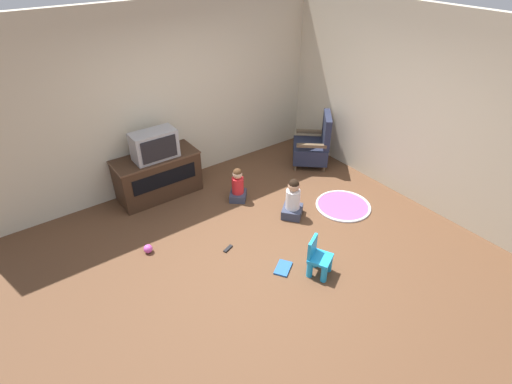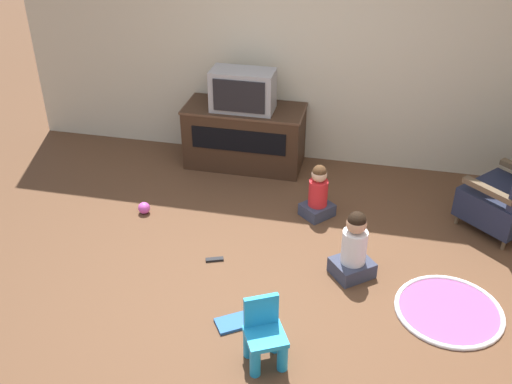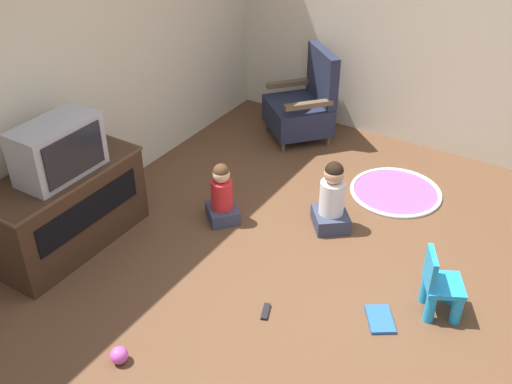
{
  "view_description": "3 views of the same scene",
  "coord_description": "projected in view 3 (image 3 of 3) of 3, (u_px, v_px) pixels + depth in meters",
  "views": [
    {
      "loc": [
        -2.36,
        -3.06,
        3.44
      ],
      "look_at": [
        0.0,
        0.18,
        0.79
      ],
      "focal_mm": 28.0,
      "sensor_mm": 36.0,
      "label": 1
    },
    {
      "loc": [
        0.85,
        -3.54,
        3.13
      ],
      "look_at": [
        -0.02,
        0.35,
        0.68
      ],
      "focal_mm": 42.0,
      "sensor_mm": 36.0,
      "label": 2
    },
    {
      "loc": [
        -2.92,
        -1.24,
        2.94
      ],
      "look_at": [
        -0.23,
        0.44,
        0.86
      ],
      "focal_mm": 42.0,
      "sensor_mm": 36.0,
      "label": 3
    }
  ],
  "objects": [
    {
      "name": "tv_cabinet",
      "position": [
        65.0,
        207.0,
        4.56
      ],
      "size": [
        1.24,
        0.55,
        0.66
      ],
      "color": "#382316",
      "rests_on": "ground_plane"
    },
    {
      "name": "child_watching_left",
      "position": [
        222.0,
        196.0,
        4.89
      ],
      "size": [
        0.36,
        0.36,
        0.53
      ],
      "rotation": [
        0.0,
        0.0,
        0.86
      ],
      "color": "#33384C",
      "rests_on": "ground_plane"
    },
    {
      "name": "toy_ball",
      "position": [
        119.0,
        355.0,
        3.71
      ],
      "size": [
        0.11,
        0.11,
        0.11
      ],
      "color": "#CC4CB2",
      "rests_on": "ground_plane"
    },
    {
      "name": "wall_back",
      "position": [
        41.0,
        59.0,
        4.39
      ],
      "size": [
        5.62,
        0.12,
        2.7
      ],
      "color": "beige",
      "rests_on": "ground_plane"
    },
    {
      "name": "play_mat",
      "position": [
        396.0,
        192.0,
        5.34
      ],
      "size": [
        0.81,
        0.81,
        0.04
      ],
      "color": "#A54C8C",
      "rests_on": "ground_plane"
    },
    {
      "name": "yellow_kid_chair",
      "position": [
        440.0,
        288.0,
        4.0
      ],
      "size": [
        0.35,
        0.34,
        0.49
      ],
      "rotation": [
        0.0,
        0.0,
        0.48
      ],
      "color": "#1E99DB",
      "rests_on": "ground_plane"
    },
    {
      "name": "book",
      "position": [
        380.0,
        319.0,
        4.03
      ],
      "size": [
        0.31,
        0.28,
        0.02
      ],
      "rotation": [
        0.0,
        0.0,
        0.59
      ],
      "color": "#235699",
      "rests_on": "ground_plane"
    },
    {
      "name": "black_armchair",
      "position": [
        303.0,
        106.0,
        6.08
      ],
      "size": [
        0.84,
        0.84,
        0.91
      ],
      "rotation": [
        0.0,
        0.0,
        4.0
      ],
      "color": "brown",
      "rests_on": "ground_plane"
    },
    {
      "name": "child_watching_center",
      "position": [
        332.0,
        199.0,
        4.8
      ],
      "size": [
        0.41,
        0.4,
        0.6
      ],
      "rotation": [
        0.0,
        0.0,
        0.68
      ],
      "color": "#33384C",
      "rests_on": "ground_plane"
    },
    {
      "name": "television",
      "position": [
        58.0,
        149.0,
        4.25
      ],
      "size": [
        0.64,
        0.34,
        0.42
      ],
      "color": "#939399",
      "rests_on": "tv_cabinet"
    },
    {
      "name": "wall_right",
      "position": [
        500.0,
        20.0,
        5.17
      ],
      "size": [
        0.12,
        5.39,
        2.7
      ],
      "color": "beige",
      "rests_on": "ground_plane"
    },
    {
      "name": "remote_control",
      "position": [
        266.0,
        312.0,
        4.09
      ],
      "size": [
        0.16,
        0.09,
        0.02
      ],
      "rotation": [
        0.0,
        0.0,
        0.37
      ],
      "color": "black",
      "rests_on": "ground_plane"
    },
    {
      "name": "ground_plane",
      "position": [
        326.0,
        296.0,
        4.23
      ],
      "size": [
        30.0,
        30.0,
        0.0
      ],
      "primitive_type": "plane",
      "color": "brown"
    }
  ]
}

